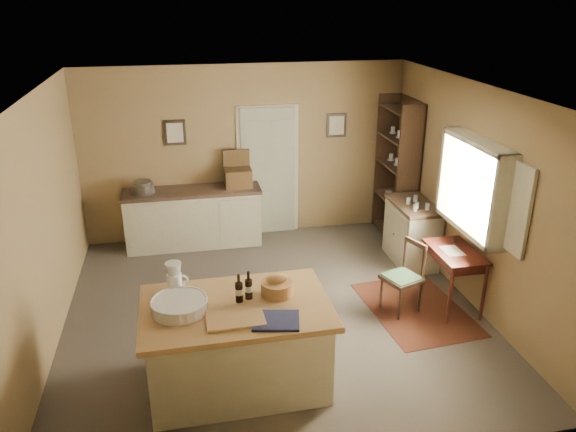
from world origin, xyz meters
name	(u,v)px	position (x,y,z in m)	size (l,w,h in m)	color
ground	(274,311)	(0.00, 0.00, 0.00)	(5.00, 5.00, 0.00)	brown
wall_back	(245,153)	(0.00, 2.50, 1.35)	(5.00, 0.10, 2.70)	brown
wall_front	(329,330)	(0.00, -2.50, 1.35)	(5.00, 0.10, 2.70)	brown
wall_left	(42,227)	(-2.50, 0.00, 1.35)	(0.10, 5.00, 2.70)	brown
wall_right	(473,196)	(2.50, 0.00, 1.35)	(0.10, 5.00, 2.70)	brown
ceiling	(271,91)	(0.00, 0.00, 2.70)	(5.00, 5.00, 0.00)	silver
door	(268,170)	(0.35, 2.47, 1.05)	(0.97, 0.06, 2.11)	#A1A38A
framed_prints	(258,129)	(0.20, 2.48, 1.72)	(2.82, 0.02, 0.38)	black
window	(477,186)	(2.42, -0.20, 1.55)	(0.25, 1.99, 1.12)	beige
work_island	(236,343)	(-0.59, -1.27, 0.48)	(1.83, 1.20, 1.20)	beige
sideboard	(194,215)	(-0.86, 2.20, 0.48)	(2.07, 0.59, 1.18)	beige
rug	(415,309)	(1.75, -0.29, 0.00)	(1.10, 1.60, 0.01)	#43190D
writing_desk	(455,258)	(2.20, -0.29, 0.66)	(0.51, 0.84, 0.82)	#33110C
desk_chair	(402,279)	(1.54, -0.26, 0.44)	(0.41, 0.41, 0.88)	#301F14
right_cabinet	(412,232)	(2.20, 1.00, 0.46)	(0.54, 0.96, 0.99)	beige
shelving_unit	(400,169)	(2.36, 1.98, 1.09)	(0.37, 0.99, 2.19)	#301F14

